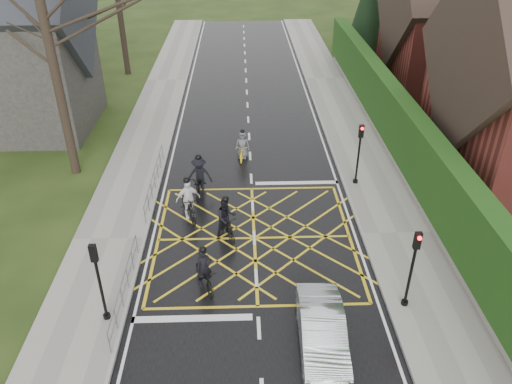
{
  "coord_description": "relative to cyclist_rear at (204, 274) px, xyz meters",
  "views": [
    {
      "loc": [
        -0.49,
        -16.79,
        12.51
      ],
      "look_at": [
        0.13,
        1.57,
        1.3
      ],
      "focal_mm": 35.0,
      "sensor_mm": 36.0,
      "label": 1
    }
  ],
  "objects": [
    {
      "name": "traffic_light_se",
      "position": [
        6.99,
        -1.33,
        1.09
      ],
      "size": [
        0.24,
        0.31,
        3.21
      ],
      "rotation": [
        0.0,
        0.0,
        3.14
      ],
      "color": "black",
      "rests_on": "ground"
    },
    {
      "name": "road",
      "position": [
        1.89,
        2.88,
        -0.57
      ],
      "size": [
        9.0,
        80.0,
        0.01
      ],
      "primitive_type": "cube",
      "color": "black",
      "rests_on": "ground"
    },
    {
      "name": "traffic_light_sw",
      "position": [
        -3.21,
        -1.62,
        1.09
      ],
      "size": [
        0.24,
        0.31,
        3.21
      ],
      "color": "black",
      "rests_on": "ground"
    },
    {
      "name": "cyclist_back",
      "position": [
        0.74,
        3.11,
        0.15
      ],
      "size": [
        1.2,
        1.98,
        1.92
      ],
      "rotation": [
        0.0,
        0.0,
        0.37
      ],
      "color": "black",
      "rests_on": "ground"
    },
    {
      "name": "ground",
      "position": [
        1.89,
        2.88,
        -0.57
      ],
      "size": [
        120.0,
        120.0,
        0.0
      ],
      "primitive_type": "plane",
      "color": "black",
      "rests_on": "ground"
    },
    {
      "name": "car",
      "position": [
        3.84,
        -2.95,
        0.08
      ],
      "size": [
        1.52,
        4.02,
        1.31
      ],
      "primitive_type": "imported",
      "rotation": [
        0.0,
        0.0,
        -0.03
      ],
      "color": "silver",
      "rests_on": "ground"
    },
    {
      "name": "stone_wall",
      "position": [
        9.64,
        8.88,
        -0.22
      ],
      "size": [
        0.5,
        38.0,
        0.7
      ],
      "primitive_type": "cube",
      "color": "slate",
      "rests_on": "ground"
    },
    {
      "name": "sidewalk_left",
      "position": [
        -4.11,
        2.88,
        -0.5
      ],
      "size": [
        3.0,
        80.0,
        0.15
      ],
      "primitive_type": "cube",
      "color": "gray",
      "rests_on": "ground"
    },
    {
      "name": "sidewalk_right",
      "position": [
        7.89,
        2.88,
        -0.5
      ],
      "size": [
        3.0,
        80.0,
        0.15
      ],
      "primitive_type": "cube",
      "color": "gray",
      "rests_on": "ground"
    },
    {
      "name": "house_far",
      "position": [
        16.65,
        20.88,
        3.79
      ],
      "size": [
        9.8,
        8.8,
        10.3
      ],
      "color": "maroon",
      "rests_on": "ground"
    },
    {
      "name": "traffic_light_ne",
      "position": [
        6.99,
        7.07,
        1.09
      ],
      "size": [
        0.24,
        0.31,
        3.21
      ],
      "rotation": [
        0.0,
        0.0,
        3.14
      ],
      "color": "black",
      "rests_on": "ground"
    },
    {
      "name": "cyclist_rear",
      "position": [
        0.0,
        0.0,
        0.0
      ],
      "size": [
        1.27,
        1.92,
        1.76
      ],
      "rotation": [
        0.0,
        0.0,
        0.39
      ],
      "color": "black",
      "rests_on": "ground"
    },
    {
      "name": "railing_south",
      "position": [
        -2.76,
        -0.62,
        0.21
      ],
      "size": [
        0.05,
        5.04,
        1.03
      ],
      "color": "slate",
      "rests_on": "ground"
    },
    {
      "name": "cyclist_front",
      "position": [
        -0.94,
        4.5,
        0.18
      ],
      "size": [
        1.27,
        2.09,
        2.02
      ],
      "rotation": [
        0.0,
        0.0,
        0.37
      ],
      "color": "black",
      "rests_on": "ground"
    },
    {
      "name": "railing_north",
      "position": [
        -2.76,
        6.88,
        0.22
      ],
      "size": [
        0.05,
        6.04,
        1.03
      ],
      "color": "slate",
      "rests_on": "ground"
    },
    {
      "name": "tree_near",
      "position": [
        -7.11,
        8.88,
        7.34
      ],
      "size": [
        9.24,
        9.24,
        11.44
      ],
      "color": "black",
      "rests_on": "ground"
    },
    {
      "name": "cyclist_lead",
      "position": [
        1.49,
        10.15,
        0.01
      ],
      "size": [
        0.8,
        1.78,
        1.67
      ],
      "rotation": [
        0.0,
        0.0,
        -0.12
      ],
      "color": "yellow",
      "rests_on": "ground"
    },
    {
      "name": "cyclist_mid",
      "position": [
        -0.57,
        6.6,
        0.17
      ],
      "size": [
        1.26,
        2.14,
        2.04
      ],
      "rotation": [
        0.0,
        0.0,
        -0.07
      ],
      "color": "black",
      "rests_on": "ground"
    },
    {
      "name": "church",
      "position": [
        -11.64,
        14.88,
        4.36
      ],
      "size": [
        8.8,
        7.8,
        11.0
      ],
      "color": "#2D2B28",
      "rests_on": "ground"
    },
    {
      "name": "hedge",
      "position": [
        9.64,
        8.88,
        1.53
      ],
      "size": [
        0.9,
        38.0,
        2.8
      ],
      "primitive_type": "cube",
      "color": "#1D3C10",
      "rests_on": "stone_wall"
    }
  ]
}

